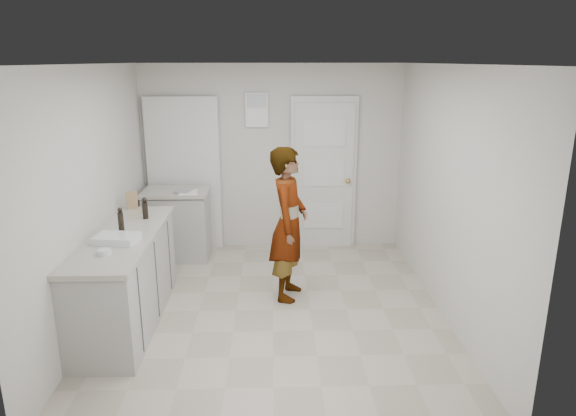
{
  "coord_description": "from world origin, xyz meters",
  "views": [
    {
      "loc": [
        0.01,
        -4.9,
        2.54
      ],
      "look_at": [
        0.17,
        0.4,
        1.0
      ],
      "focal_mm": 32.0,
      "sensor_mm": 36.0,
      "label": 1
    }
  ],
  "objects_px": {
    "oil_cruet_a": "(145,209)",
    "egg_bowl": "(105,252)",
    "baking_dish": "(117,239)",
    "spice_jar": "(144,210)",
    "person": "(289,224)",
    "oil_cruet_b": "(121,220)",
    "cake_mix_box": "(132,200)"
  },
  "relations": [
    {
      "from": "egg_bowl",
      "to": "cake_mix_box",
      "type": "bearing_deg",
      "value": 95.23
    },
    {
      "from": "oil_cruet_a",
      "to": "baking_dish",
      "type": "xyz_separation_m",
      "value": [
        -0.09,
        -0.72,
        -0.08
      ]
    },
    {
      "from": "baking_dish",
      "to": "egg_bowl",
      "type": "bearing_deg",
      "value": -92.37
    },
    {
      "from": "spice_jar",
      "to": "oil_cruet_a",
      "type": "height_order",
      "value": "oil_cruet_a"
    },
    {
      "from": "spice_jar",
      "to": "oil_cruet_b",
      "type": "xyz_separation_m",
      "value": [
        -0.07,
        -0.62,
        0.08
      ]
    },
    {
      "from": "spice_jar",
      "to": "egg_bowl",
      "type": "xyz_separation_m",
      "value": [
        -0.04,
        -1.23,
        -0.02
      ]
    },
    {
      "from": "cake_mix_box",
      "to": "egg_bowl",
      "type": "relative_size",
      "value": 1.67
    },
    {
      "from": "cake_mix_box",
      "to": "oil_cruet_a",
      "type": "distance_m",
      "value": 0.45
    },
    {
      "from": "oil_cruet_a",
      "to": "egg_bowl",
      "type": "xyz_separation_m",
      "value": [
        -0.11,
        -1.04,
        -0.09
      ]
    },
    {
      "from": "oil_cruet_b",
      "to": "oil_cruet_a",
      "type": "bearing_deg",
      "value": 73.46
    },
    {
      "from": "spice_jar",
      "to": "baking_dish",
      "type": "height_order",
      "value": "spice_jar"
    },
    {
      "from": "egg_bowl",
      "to": "person",
      "type": "bearing_deg",
      "value": 33.5
    },
    {
      "from": "baking_dish",
      "to": "person",
      "type": "bearing_deg",
      "value": 25.25
    },
    {
      "from": "oil_cruet_a",
      "to": "baking_dish",
      "type": "distance_m",
      "value": 0.73
    },
    {
      "from": "person",
      "to": "spice_jar",
      "type": "bearing_deg",
      "value": 96.49
    },
    {
      "from": "spice_jar",
      "to": "cake_mix_box",
      "type": "bearing_deg",
      "value": 131.53
    },
    {
      "from": "person",
      "to": "spice_jar",
      "type": "height_order",
      "value": "person"
    },
    {
      "from": "oil_cruet_a",
      "to": "oil_cruet_b",
      "type": "xyz_separation_m",
      "value": [
        -0.13,
        -0.44,
        0.01
      ]
    },
    {
      "from": "cake_mix_box",
      "to": "oil_cruet_b",
      "type": "bearing_deg",
      "value": -103.57
    },
    {
      "from": "oil_cruet_a",
      "to": "egg_bowl",
      "type": "bearing_deg",
      "value": -95.89
    },
    {
      "from": "person",
      "to": "oil_cruet_a",
      "type": "height_order",
      "value": "person"
    },
    {
      "from": "oil_cruet_a",
      "to": "baking_dish",
      "type": "bearing_deg",
      "value": -97.41
    },
    {
      "from": "cake_mix_box",
      "to": "oil_cruet_a",
      "type": "relative_size",
      "value": 0.84
    },
    {
      "from": "spice_jar",
      "to": "person",
      "type": "bearing_deg",
      "value": -5.62
    },
    {
      "from": "egg_bowl",
      "to": "oil_cruet_a",
      "type": "bearing_deg",
      "value": 84.11
    },
    {
      "from": "spice_jar",
      "to": "baking_dish",
      "type": "xyz_separation_m",
      "value": [
        -0.03,
        -0.91,
        -0.01
      ]
    },
    {
      "from": "oil_cruet_b",
      "to": "egg_bowl",
      "type": "distance_m",
      "value": 0.61
    },
    {
      "from": "spice_jar",
      "to": "oil_cruet_b",
      "type": "height_order",
      "value": "oil_cruet_b"
    },
    {
      "from": "cake_mix_box",
      "to": "baking_dish",
      "type": "height_order",
      "value": "cake_mix_box"
    },
    {
      "from": "oil_cruet_b",
      "to": "baking_dish",
      "type": "bearing_deg",
      "value": -83.01
    },
    {
      "from": "cake_mix_box",
      "to": "oil_cruet_a",
      "type": "height_order",
      "value": "oil_cruet_a"
    },
    {
      "from": "oil_cruet_a",
      "to": "person",
      "type": "bearing_deg",
      "value": 1.31
    }
  ]
}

